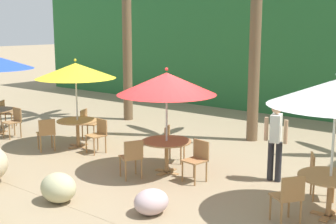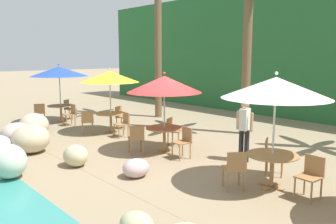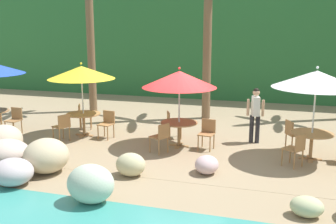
{
  "view_description": "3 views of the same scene",
  "coord_description": "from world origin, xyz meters",
  "px_view_note": "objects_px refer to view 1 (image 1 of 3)",
  "views": [
    {
      "loc": [
        6.06,
        -7.63,
        3.25
      ],
      "look_at": [
        -0.33,
        0.36,
        1.31
      ],
      "focal_mm": 49.08,
      "sensor_mm": 36.0,
      "label": 1
    },
    {
      "loc": [
        7.54,
        -6.61,
        2.83
      ],
      "look_at": [
        -0.16,
        0.24,
        1.17
      ],
      "focal_mm": 37.67,
      "sensor_mm": 36.0,
      "label": 2
    },
    {
      "loc": [
        2.75,
        -10.7,
        3.48
      ],
      "look_at": [
        -0.44,
        0.02,
        1.03
      ],
      "focal_mm": 41.54,
      "sensor_mm": 36.0,
      "label": 3
    }
  ],
  "objects_px": {
    "chair_white_inland": "(318,173)",
    "chair_white_left": "(289,196)",
    "chair_blue_inland": "(5,112)",
    "chair_yellow_left": "(46,132)",
    "umbrella_red": "(167,84)",
    "chair_red_inland": "(172,141)",
    "chair_red_seaward": "(198,158)",
    "chair_red_left": "(132,156)",
    "dining_table_red": "(167,146)",
    "chair_blue_seaward": "(14,120)",
    "chair_yellow_inland": "(88,122)",
    "dining_table_white": "(330,183)",
    "dining_table_yellow": "(78,125)",
    "umbrella_yellow": "(76,71)",
    "palm_tree_second": "(256,8)",
    "chair_yellow_seaward": "(99,133)",
    "waiter_in_white": "(276,136)"
  },
  "relations": [
    {
      "from": "chair_white_inland",
      "to": "chair_white_left",
      "type": "height_order",
      "value": "same"
    },
    {
      "from": "chair_blue_inland",
      "to": "chair_yellow_left",
      "type": "xyz_separation_m",
      "value": [
        3.43,
        -0.96,
        0.0
      ]
    },
    {
      "from": "umbrella_red",
      "to": "chair_red_inland",
      "type": "distance_m",
      "value": 1.72
    },
    {
      "from": "chair_red_seaward",
      "to": "chair_blue_inland",
      "type": "bearing_deg",
      "value": 176.92
    },
    {
      "from": "chair_red_inland",
      "to": "chair_red_left",
      "type": "bearing_deg",
      "value": -85.08
    },
    {
      "from": "dining_table_red",
      "to": "chair_white_left",
      "type": "relative_size",
      "value": 1.26
    },
    {
      "from": "chair_blue_seaward",
      "to": "chair_yellow_inland",
      "type": "bearing_deg",
      "value": 32.33
    },
    {
      "from": "chair_blue_seaward",
      "to": "dining_table_white",
      "type": "bearing_deg",
      "value": 0.41
    },
    {
      "from": "chair_red_inland",
      "to": "chair_red_left",
      "type": "height_order",
      "value": "same"
    },
    {
      "from": "dining_table_yellow",
      "to": "dining_table_red",
      "type": "height_order",
      "value": "same"
    },
    {
      "from": "chair_yellow_left",
      "to": "dining_table_white",
      "type": "height_order",
      "value": "chair_yellow_left"
    },
    {
      "from": "umbrella_yellow",
      "to": "chair_white_inland",
      "type": "relative_size",
      "value": 2.75
    },
    {
      "from": "chair_yellow_inland",
      "to": "palm_tree_second",
      "type": "bearing_deg",
      "value": 37.49
    },
    {
      "from": "dining_table_white",
      "to": "dining_table_red",
      "type": "bearing_deg",
      "value": 177.84
    },
    {
      "from": "dining_table_yellow",
      "to": "dining_table_white",
      "type": "relative_size",
      "value": 1.0
    },
    {
      "from": "chair_red_seaward",
      "to": "dining_table_red",
      "type": "bearing_deg",
      "value": 178.35
    },
    {
      "from": "chair_yellow_inland",
      "to": "umbrella_red",
      "type": "xyz_separation_m",
      "value": [
        3.71,
        -0.98,
        1.5
      ]
    },
    {
      "from": "chair_white_left",
      "to": "palm_tree_second",
      "type": "xyz_separation_m",
      "value": [
        -3.24,
        4.75,
        3.19
      ]
    },
    {
      "from": "umbrella_red",
      "to": "chair_white_inland",
      "type": "xyz_separation_m",
      "value": [
        3.21,
        0.57,
        -1.5
      ]
    },
    {
      "from": "dining_table_red",
      "to": "chair_white_inland",
      "type": "distance_m",
      "value": 3.26
    },
    {
      "from": "umbrella_red",
      "to": "dining_table_yellow",
      "type": "bearing_deg",
      "value": 175.83
    },
    {
      "from": "chair_blue_seaward",
      "to": "umbrella_red",
      "type": "relative_size",
      "value": 0.37
    },
    {
      "from": "chair_red_seaward",
      "to": "chair_red_inland",
      "type": "height_order",
      "value": "same"
    },
    {
      "from": "chair_red_inland",
      "to": "dining_table_white",
      "type": "bearing_deg",
      "value": -11.98
    },
    {
      "from": "umbrella_yellow",
      "to": "dining_table_yellow",
      "type": "relative_size",
      "value": 2.17
    },
    {
      "from": "chair_yellow_seaward",
      "to": "chair_white_inland",
      "type": "height_order",
      "value": "same"
    },
    {
      "from": "chair_red_inland",
      "to": "chair_white_inland",
      "type": "distance_m",
      "value": 3.65
    },
    {
      "from": "chair_red_inland",
      "to": "umbrella_yellow",
      "type": "bearing_deg",
      "value": -170.09
    },
    {
      "from": "umbrella_red",
      "to": "dining_table_red",
      "type": "distance_m",
      "value": 1.4
    },
    {
      "from": "umbrella_red",
      "to": "waiter_in_white",
      "type": "height_order",
      "value": "umbrella_red"
    },
    {
      "from": "chair_yellow_left",
      "to": "chair_red_seaward",
      "type": "height_order",
      "value": "same"
    },
    {
      "from": "chair_yellow_seaward",
      "to": "chair_white_left",
      "type": "bearing_deg",
      "value": -10.91
    },
    {
      "from": "umbrella_yellow",
      "to": "palm_tree_second",
      "type": "distance_m",
      "value": 5.18
    },
    {
      "from": "umbrella_red",
      "to": "dining_table_red",
      "type": "height_order",
      "value": "umbrella_red"
    },
    {
      "from": "chair_yellow_left",
      "to": "dining_table_red",
      "type": "xyz_separation_m",
      "value": [
        3.57,
        0.57,
        0.1
      ]
    },
    {
      "from": "chair_yellow_left",
      "to": "chair_white_left",
      "type": "relative_size",
      "value": 1.0
    },
    {
      "from": "chair_blue_inland",
      "to": "chair_red_inland",
      "type": "bearing_deg",
      "value": 2.94
    },
    {
      "from": "chair_blue_inland",
      "to": "chair_yellow_seaward",
      "type": "height_order",
      "value": "same"
    },
    {
      "from": "chair_blue_inland",
      "to": "palm_tree_second",
      "type": "relative_size",
      "value": 0.15
    },
    {
      "from": "chair_blue_seaward",
      "to": "chair_yellow_left",
      "type": "height_order",
      "value": "same"
    },
    {
      "from": "chair_yellow_left",
      "to": "waiter_in_white",
      "type": "height_order",
      "value": "waiter_in_white"
    },
    {
      "from": "chair_yellow_seaward",
      "to": "chair_yellow_left",
      "type": "xyz_separation_m",
      "value": [
        -1.14,
        -0.77,
        0.0
      ]
    },
    {
      "from": "chair_red_seaward",
      "to": "waiter_in_white",
      "type": "xyz_separation_m",
      "value": [
        1.26,
        1.02,
        0.47
      ]
    },
    {
      "from": "umbrella_yellow",
      "to": "dining_table_red",
      "type": "distance_m",
      "value": 3.59
    },
    {
      "from": "chair_blue_inland",
      "to": "dining_table_yellow",
      "type": "bearing_deg",
      "value": -2.45
    },
    {
      "from": "dining_table_red",
      "to": "palm_tree_second",
      "type": "height_order",
      "value": "palm_tree_second"
    },
    {
      "from": "chair_yellow_left",
      "to": "chair_yellow_inland",
      "type": "bearing_deg",
      "value": 95.43
    },
    {
      "from": "chair_yellow_inland",
      "to": "chair_white_left",
      "type": "bearing_deg",
      "value": -14.94
    },
    {
      "from": "chair_blue_inland",
      "to": "chair_red_left",
      "type": "distance_m",
      "value": 6.8
    },
    {
      "from": "dining_table_yellow",
      "to": "chair_yellow_inland",
      "type": "height_order",
      "value": "chair_yellow_inland"
    }
  ]
}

